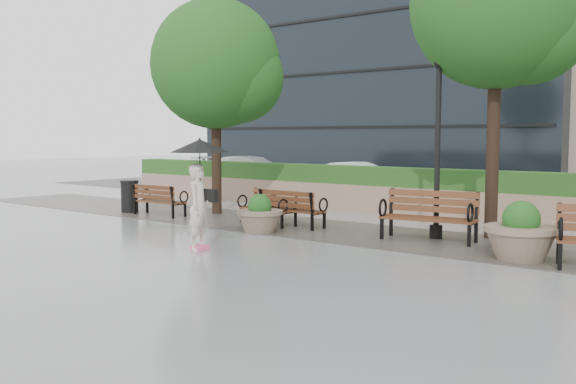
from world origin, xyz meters
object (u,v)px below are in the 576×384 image
Objects in this scene: lamppost at (437,160)px; bench_3 at (428,227)px; planter_left at (260,218)px; car_right at (359,180)px; pedestrian at (199,183)px; bench_2 at (292,216)px; planter_right at (521,237)px; trash_bin at (130,197)px; bench_1 at (268,215)px; car_left at (253,174)px; bench_0 at (159,207)px.

bench_3 is at bearing -86.22° from lamppost.
car_right is (-2.70, 8.55, 0.30)m from planter_left.
pedestrian reaches higher than car_right.
planter_right reaches higher than bench_2.
bench_1 is at bearing 6.14° from trash_bin.
bench_2 is 0.35× the size of car_left.
bench_2 is at bearing -144.71° from car_left.
bench_0 is 10.27m from planter_right.
bench_0 is 1.29× the size of planter_right.
bench_1 is 4.98m from trash_bin.
planter_left is at bearing -153.94° from lamppost.
bench_3 is at bearing 10.43° from bench_1.
planter_left is (4.33, -0.61, 0.09)m from bench_0.
bench_0 is 0.97× the size of bench_2.
lamppost is at bearing -54.79° from pedestrian.
bench_1 is 4.63m from lamppost.
planter_right is at bearing -80.64° from pedestrian.
bench_3 reaches higher than bench_2.
bench_2 reaches higher than bench_1.
car_left is at bearing 139.65° from bench_3.
bench_1 is 7.69m from car_right.
car_right is (-6.36, 7.21, 0.33)m from bench_3.
pedestrian reaches higher than bench_2.
lamppost is at bearing 26.06° from planter_left.
car_right is at bearing -2.24° from pedestrian.
lamppost is 5.23m from pedestrian.
planter_right is 0.33× the size of car_right.
car_right is 11.49m from pedestrian.
trash_bin reaches higher than bench_0.
bench_2 reaches higher than trash_bin.
lamppost reaches higher than car_right.
lamppost is (-0.03, 0.43, 1.42)m from bench_3.
bench_0 is 0.42× the size of car_right.
pedestrian is (1.27, -3.58, 1.07)m from bench_1.
car_right is at bearing -100.36° from car_left.
lamppost is at bearing -174.08° from bench_0.
trash_bin is 6.98m from pedestrian.
lamppost reaches higher than bench_1.
bench_2 reaches higher than bench_0.
planter_left is at bearing 169.59° from bench_0.
bench_2 is 0.80× the size of pedestrian.
lamppost is at bearing 7.20° from trash_bin.
lamppost is 1.00× the size of car_right.
bench_3 is 1.61× the size of planter_right.
bench_0 is 0.77× the size of pedestrian.
car_left reaches higher than planter_right.
planter_left reaches higher than trash_bin.
pedestrian is (4.88, -3.05, 1.07)m from bench_0.
planter_left is at bearing -168.38° from bench_3.
planter_left is 0.27× the size of car_right.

